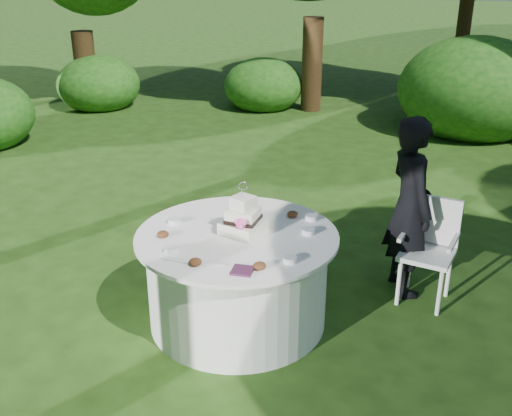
# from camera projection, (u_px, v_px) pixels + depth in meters

# --- Properties ---
(ground) EXTENTS (80.00, 80.00, 0.00)m
(ground) POSITION_uv_depth(u_px,v_px,m) (238.00, 320.00, 4.87)
(ground) COLOR #1E370F
(ground) RESTS_ON ground
(napkins) EXTENTS (0.14, 0.14, 0.02)m
(napkins) POSITION_uv_depth(u_px,v_px,m) (242.00, 271.00, 4.02)
(napkins) COLOR #461E3B
(napkins) RESTS_ON table
(feather_plume) EXTENTS (0.48, 0.07, 0.01)m
(feather_plume) POSITION_uv_depth(u_px,v_px,m) (194.00, 262.00, 4.14)
(feather_plume) COLOR silver
(feather_plume) RESTS_ON table
(guest) EXTENTS (0.58, 0.67, 1.56)m
(guest) POSITION_uv_depth(u_px,v_px,m) (410.00, 207.00, 5.03)
(guest) COLOR black
(guest) RESTS_ON ground
(table) EXTENTS (1.56, 1.56, 0.77)m
(table) POSITION_uv_depth(u_px,v_px,m) (237.00, 278.00, 4.71)
(table) COLOR white
(table) RESTS_ON ground
(cake) EXTENTS (0.37, 0.37, 0.42)m
(cake) POSITION_uv_depth(u_px,v_px,m) (243.00, 219.00, 4.54)
(cake) COLOR white
(cake) RESTS_ON table
(chair) EXTENTS (0.52, 0.51, 0.89)m
(chair) POSITION_uv_depth(u_px,v_px,m) (430.00, 242.00, 5.00)
(chair) COLOR silver
(chair) RESTS_ON ground
(votives) EXTENTS (1.17, 0.88, 0.04)m
(votives) POSITION_uv_depth(u_px,v_px,m) (251.00, 235.00, 4.51)
(votives) COLOR silver
(votives) RESTS_ON table
(petal_cups) EXTENTS (0.98, 1.05, 0.05)m
(petal_cups) POSITION_uv_depth(u_px,v_px,m) (229.00, 242.00, 4.38)
(petal_cups) COLOR #562D16
(petal_cups) RESTS_ON table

